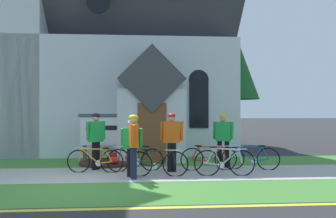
% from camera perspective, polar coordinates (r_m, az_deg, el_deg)
% --- Properties ---
extents(ground, '(140.00, 140.00, 0.00)m').
position_cam_1_polar(ground, '(13.10, -11.20, -8.30)').
color(ground, '#2B2B2D').
extents(sidewalk_slab, '(32.00, 2.48, 0.01)m').
position_cam_1_polar(sidewalk_slab, '(10.92, -12.90, -9.92)').
color(sidewalk_slab, '#A8A59E').
rests_on(sidewalk_slab, ground).
extents(grass_verge, '(32.00, 2.33, 0.01)m').
position_cam_1_polar(grass_verge, '(8.58, -15.27, -12.60)').
color(grass_verge, '#427F33').
rests_on(grass_verge, ground).
extents(church_lawn, '(24.00, 2.39, 0.01)m').
position_cam_1_polar(church_lawn, '(13.30, -11.38, -8.17)').
color(church_lawn, '#427F33').
rests_on(church_lawn, ground).
extents(curb_paint_stripe, '(28.00, 0.16, 0.01)m').
position_cam_1_polar(curb_paint_stripe, '(7.33, -17.23, -14.78)').
color(curb_paint_stripe, yellow).
rests_on(curb_paint_stripe, ground).
extents(church_building, '(11.70, 10.52, 13.48)m').
position_cam_1_polar(church_building, '(18.54, -11.14, 8.89)').
color(church_building, silver).
rests_on(church_building, ground).
extents(church_sign, '(2.12, 0.14, 1.72)m').
position_cam_1_polar(church_sign, '(13.04, -9.15, -3.37)').
color(church_sign, '#474C56').
rests_on(church_sign, ground).
extents(flower_bed, '(1.96, 1.96, 0.34)m').
position_cam_1_polar(flower_bed, '(12.80, -9.20, -8.05)').
color(flower_bed, '#382319').
rests_on(flower_bed, ground).
extents(bicycle_silver, '(1.71, 0.21, 0.79)m').
position_cam_1_polar(bicycle_silver, '(11.24, -5.08, -7.78)').
color(bicycle_silver, black).
rests_on(bicycle_silver, ground).
extents(bicycle_blue, '(1.72, 0.53, 0.79)m').
position_cam_1_polar(bicycle_blue, '(11.78, 12.77, -7.42)').
color(bicycle_blue, black).
rests_on(bicycle_blue, ground).
extents(bicycle_red, '(1.73, 0.16, 0.86)m').
position_cam_1_polar(bicycle_red, '(10.53, 8.77, -8.18)').
color(bicycle_red, black).
rests_on(bicycle_red, ground).
extents(bicycle_black, '(1.78, 0.12, 0.80)m').
position_cam_1_polar(bicycle_black, '(11.42, 6.36, -7.63)').
color(bicycle_black, black).
rests_on(bicycle_black, ground).
extents(bicycle_orange, '(1.72, 0.17, 0.79)m').
position_cam_1_polar(bicycle_orange, '(10.31, -1.69, -8.43)').
color(bicycle_orange, black).
rests_on(bicycle_orange, ground).
extents(bicycle_green, '(1.68, 0.25, 0.77)m').
position_cam_1_polar(bicycle_green, '(11.14, -11.24, -7.87)').
color(bicycle_green, black).
rests_on(bicycle_green, ground).
extents(cyclist_in_white_jersey, '(0.54, 0.59, 1.76)m').
position_cam_1_polar(cyclist_in_white_jersey, '(11.59, -11.16, -4.18)').
color(cyclist_in_white_jersey, black).
rests_on(cyclist_in_white_jersey, ground).
extents(cyclist_in_orange_jersey, '(0.61, 0.43, 1.72)m').
position_cam_1_polar(cyclist_in_orange_jersey, '(11.98, 8.59, -4.17)').
color(cyclist_in_orange_jersey, black).
rests_on(cyclist_in_orange_jersey, ground).
extents(cyclist_in_red_jersey, '(0.67, 0.36, 1.77)m').
position_cam_1_polar(cyclist_in_red_jersey, '(10.99, 0.59, -4.37)').
color(cyclist_in_red_jersey, black).
rests_on(cyclist_in_red_jersey, ground).
extents(cyclist_in_blue_jersey, '(0.60, 0.40, 1.58)m').
position_cam_1_polar(cyclist_in_blue_jersey, '(10.24, -5.72, -5.43)').
color(cyclist_in_blue_jersey, black).
rests_on(cyclist_in_blue_jersey, ground).
extents(cyclist_in_green_jersey, '(0.31, 0.79, 1.73)m').
position_cam_1_polar(cyclist_in_green_jersey, '(9.93, -5.42, -4.96)').
color(cyclist_in_green_jersey, '#191E38').
rests_on(cyclist_in_green_jersey, ground).
extents(roadside_conifer, '(3.56, 3.56, 7.37)m').
position_cam_1_polar(roadside_conifer, '(19.70, 8.86, 8.68)').
color(roadside_conifer, '#4C3823').
rests_on(roadside_conifer, ground).
extents(distant_hill, '(70.61, 37.36, 17.44)m').
position_cam_1_polar(distant_hill, '(86.38, -14.55, -1.41)').
color(distant_hill, '#847A5B').
rests_on(distant_hill, ground).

